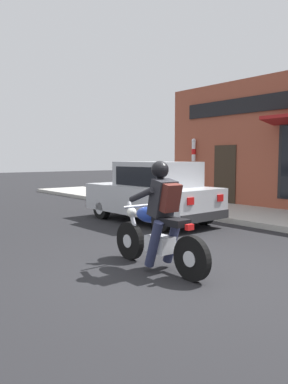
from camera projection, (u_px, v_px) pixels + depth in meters
ground_plane at (183, 273)px, 5.41m from camera, size 80.00×80.00×0.00m
sidewalk_curb at (234, 213)px, 10.96m from camera, size 2.60×22.00×0.14m
motorcycle_with_rider at (159, 225)px, 5.54m from camera, size 0.56×2.02×1.62m
car_hatchback at (152, 193)px, 9.70m from camera, size 1.72×3.81×1.57m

